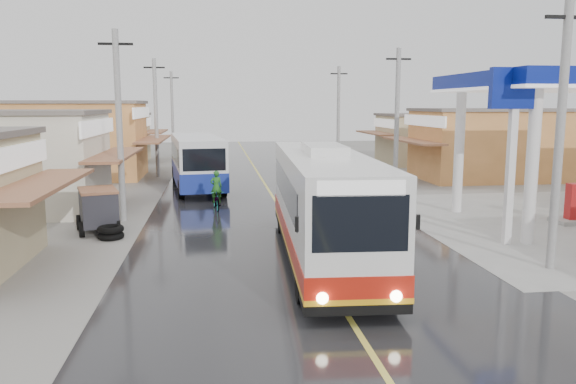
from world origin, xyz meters
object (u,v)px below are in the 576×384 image
cyclist (216,197)px  second_bus (197,161)px  tricycle_near (98,207)px  coach_bus (323,204)px  tyre_stack (111,232)px

cyclist → second_bus: bearing=92.0°
cyclist → tricycle_near: 6.16m
cyclist → tricycle_near: cyclist is taller
coach_bus → cyclist: coach_bus is taller
second_bus → cyclist: bearing=-87.3°
second_bus → tricycle_near: second_bus is taller
coach_bus → cyclist: bearing=113.9°
second_bus → coach_bus: bearing=-80.6°
cyclist → tyre_stack: 6.65m
second_bus → tricycle_near: 11.37m
tyre_stack → coach_bus: bearing=-25.9°
second_bus → tricycle_near: bearing=-114.5°
second_bus → tyre_stack: (-2.81, -12.07, -1.41)m
coach_bus → tricycle_near: coach_bus is taller
cyclist → tyre_stack: (-3.92, -5.36, -0.37)m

